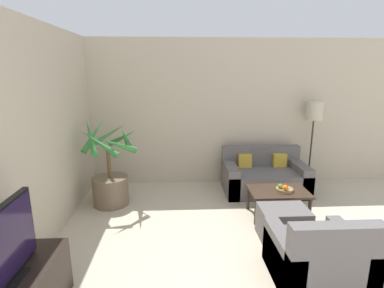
# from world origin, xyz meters

# --- Properties ---
(wall_back) EXTENTS (7.83, 0.06, 2.70)m
(wall_back) POSITION_xyz_m (0.00, 5.77, 1.35)
(wall_back) COLOR beige
(wall_back) RESTS_ON ground_plane
(television) EXTENTS (0.18, 0.84, 0.61)m
(television) POSITION_xyz_m (-2.82, 2.26, 0.84)
(television) COLOR black
(television) RESTS_ON tv_console
(potted_palm) EXTENTS (0.88, 0.97, 1.42)m
(potted_palm) POSITION_xyz_m (-2.60, 4.80, 0.44)
(potted_palm) COLOR brown
(potted_palm) RESTS_ON ground_plane
(sofa_loveseat) EXTENTS (1.44, 0.84, 0.77)m
(sofa_loveseat) POSITION_xyz_m (0.04, 5.21, 0.26)
(sofa_loveseat) COLOR #605B5B
(sofa_loveseat) RESTS_ON ground_plane
(floor_lamp) EXTENTS (0.29, 0.29, 1.57)m
(floor_lamp) POSITION_xyz_m (0.99, 5.51, 1.32)
(floor_lamp) COLOR #2D2823
(floor_lamp) RESTS_ON ground_plane
(coffee_table) EXTENTS (0.86, 0.57, 0.41)m
(coffee_table) POSITION_xyz_m (-0.03, 4.25, 0.35)
(coffee_table) COLOR #38281E
(coffee_table) RESTS_ON ground_plane
(fruit_bowl) EXTENTS (0.25, 0.25, 0.04)m
(fruit_bowl) POSITION_xyz_m (0.05, 4.23, 0.43)
(fruit_bowl) COLOR #997A4C
(fruit_bowl) RESTS_ON coffee_table
(apple_red) EXTENTS (0.07, 0.07, 0.07)m
(apple_red) POSITION_xyz_m (0.06, 4.23, 0.48)
(apple_red) COLOR red
(apple_red) RESTS_ON fruit_bowl
(apple_green) EXTENTS (0.07, 0.07, 0.07)m
(apple_green) POSITION_xyz_m (-0.02, 4.23, 0.48)
(apple_green) COLOR olive
(apple_green) RESTS_ON fruit_bowl
(orange_fruit) EXTENTS (0.08, 0.08, 0.08)m
(orange_fruit) POSITION_xyz_m (0.03, 4.15, 0.49)
(orange_fruit) COLOR orange
(orange_fruit) RESTS_ON fruit_bowl
(armchair) EXTENTS (0.87, 0.82, 0.81)m
(armchair) POSITION_xyz_m (-0.10, 2.80, 0.26)
(armchair) COLOR #605B5B
(armchair) RESTS_ON ground_plane
(ottoman) EXTENTS (0.61, 0.45, 0.41)m
(ottoman) POSITION_xyz_m (-0.16, 3.65, 0.21)
(ottoman) COLOR #605B5B
(ottoman) RESTS_ON ground_plane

